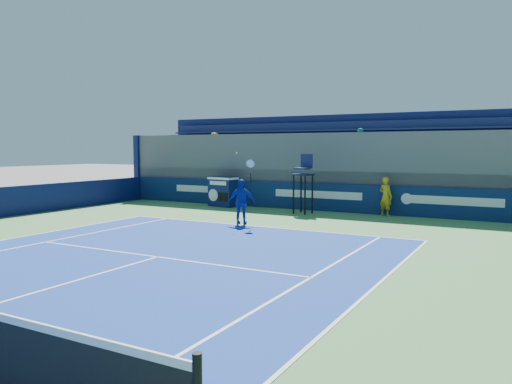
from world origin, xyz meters
The scene contains 6 objects.
ball_person centered at (3.04, 16.74, 0.80)m, with size 0.57×0.38×1.57m, color gold.
back_hoarding centered at (0.00, 17.10, 0.60)m, with size 20.40×0.21×1.20m.
match_clock centered at (-4.46, 16.42, 0.74)m, with size 1.41×0.91×1.40m.
umpire_chair centered at (-0.16, 15.89, 1.53)m, with size 0.81×0.81×2.48m.
tennis_player centered at (-0.88, 12.05, 0.82)m, with size 1.04×0.68×2.57m.
stadium_seating centered at (-0.02, 19.15, 1.83)m, with size 21.00×4.05×4.40m.
Camera 1 is at (8.02, -3.11, 2.71)m, focal length 35.00 mm.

